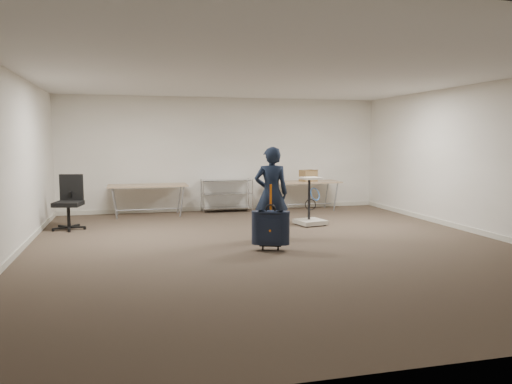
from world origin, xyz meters
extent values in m
plane|color=#3F2F26|center=(0.00, 0.00, 0.00)|extent=(9.00, 9.00, 0.00)
plane|color=silver|center=(0.00, 4.50, 1.40)|extent=(8.00, 0.00, 8.00)
plane|color=silver|center=(0.00, -4.50, 1.40)|extent=(8.00, 0.00, 8.00)
plane|color=silver|center=(-4.00, 0.00, 1.40)|extent=(0.00, 9.00, 9.00)
plane|color=silver|center=(4.00, 0.00, 1.40)|extent=(0.00, 9.00, 9.00)
plane|color=silver|center=(0.00, 0.00, 2.80)|extent=(8.00, 8.00, 0.00)
cube|color=beige|center=(0.00, 4.49, 0.05)|extent=(8.00, 0.02, 0.10)
cube|color=beige|center=(-3.99, 0.00, 0.05)|extent=(0.02, 9.00, 0.10)
cube|color=beige|center=(3.99, 0.00, 0.05)|extent=(0.02, 9.00, 0.10)
cube|color=#997E5E|center=(-1.90, 3.95, 0.71)|extent=(1.80, 0.75, 0.03)
cylinder|color=#979A9F|center=(-1.90, 3.95, 0.15)|extent=(1.50, 0.02, 0.02)
cylinder|color=#979A9F|center=(-2.65, 3.65, 0.35)|extent=(0.13, 0.04, 0.69)
cylinder|color=#979A9F|center=(-1.15, 3.65, 0.35)|extent=(0.13, 0.04, 0.69)
cylinder|color=#979A9F|center=(-2.65, 4.25, 0.35)|extent=(0.13, 0.04, 0.69)
cylinder|color=#979A9F|center=(-1.15, 4.25, 0.35)|extent=(0.13, 0.04, 0.69)
cube|color=#997E5E|center=(1.90, 3.95, 0.71)|extent=(1.80, 0.75, 0.03)
cylinder|color=#979A9F|center=(1.90, 3.95, 0.15)|extent=(1.50, 0.02, 0.02)
cylinder|color=#979A9F|center=(1.15, 3.65, 0.35)|extent=(0.13, 0.04, 0.69)
cylinder|color=#979A9F|center=(2.65, 3.65, 0.35)|extent=(0.13, 0.04, 0.69)
cylinder|color=#979A9F|center=(1.15, 4.25, 0.35)|extent=(0.13, 0.04, 0.69)
cylinder|color=#979A9F|center=(2.65, 4.25, 0.35)|extent=(0.13, 0.04, 0.69)
cylinder|color=#BABCC1|center=(-0.60, 3.98, 0.40)|extent=(0.02, 0.02, 0.80)
cylinder|color=#BABCC1|center=(0.60, 3.98, 0.40)|extent=(0.02, 0.02, 0.80)
cylinder|color=#BABCC1|center=(-0.60, 4.42, 0.40)|extent=(0.02, 0.02, 0.80)
cylinder|color=#BABCC1|center=(0.60, 4.42, 0.40)|extent=(0.02, 0.02, 0.80)
cube|color=#BABCC1|center=(0.00, 4.20, 0.10)|extent=(1.20, 0.45, 0.02)
cube|color=#BABCC1|center=(0.00, 4.20, 0.45)|extent=(1.20, 0.45, 0.02)
cube|color=#BABCC1|center=(0.00, 4.20, 0.78)|extent=(1.20, 0.45, 0.01)
imported|color=black|center=(0.12, 0.65, 0.82)|extent=(0.66, 0.49, 1.64)
cube|color=#152031|center=(-0.14, -0.24, 0.37)|extent=(0.44, 0.34, 0.53)
cube|color=black|center=(-0.14, -0.22, 0.09)|extent=(0.38, 0.27, 0.03)
cylinder|color=black|center=(-0.26, -0.20, 0.04)|extent=(0.05, 0.08, 0.07)
cylinder|color=black|center=(-0.03, -0.28, 0.04)|extent=(0.05, 0.08, 0.07)
torus|color=black|center=(-0.14, -0.24, 0.66)|extent=(0.17, 0.08, 0.17)
cube|color=orange|center=(-0.14, -0.22, 0.86)|extent=(0.04, 0.02, 0.41)
cylinder|color=black|center=(-3.48, 2.52, 0.05)|extent=(0.65, 0.65, 0.10)
cylinder|color=black|center=(-3.48, 2.52, 0.27)|extent=(0.07, 0.07, 0.44)
cube|color=black|center=(-3.48, 2.52, 0.51)|extent=(0.59, 0.59, 0.09)
cube|color=black|center=(-3.44, 2.76, 0.82)|extent=(0.46, 0.16, 0.52)
cube|color=silver|center=(1.32, 1.86, 0.06)|extent=(0.64, 0.64, 0.09)
cylinder|color=black|center=(1.10, 1.65, 0.02)|extent=(0.06, 0.06, 0.04)
cylinder|color=black|center=(1.32, 1.92, 0.54)|extent=(0.05, 0.05, 0.87)
cube|color=silver|center=(1.32, 1.86, 0.97)|extent=(0.44, 0.39, 0.04)
torus|color=blue|center=(1.37, 1.78, 0.65)|extent=(0.29, 0.16, 0.27)
cube|color=#936944|center=(2.01, 3.89, 0.87)|extent=(0.45, 0.38, 0.28)
camera|label=1|loc=(-2.30, -7.78, 1.76)|focal=35.00mm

